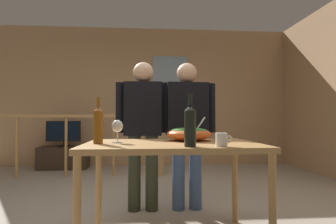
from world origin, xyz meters
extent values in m
plane|color=#9E9384|center=(0.00, 0.00, 0.00)|extent=(7.93, 7.93, 0.00)
cube|color=tan|center=(0.00, 2.99, 1.41)|extent=(6.10, 0.10, 2.82)
cube|color=#7F96A6|center=(0.55, 2.93, 1.81)|extent=(0.70, 0.03, 0.85)
cylinder|color=#B2844C|center=(-2.02, 1.92, 0.48)|extent=(0.04, 0.04, 0.97)
cylinder|color=#B2844C|center=(-1.25, 1.92, 0.48)|extent=(0.04, 0.04, 0.97)
cylinder|color=#B2844C|center=(-0.48, 1.92, 0.48)|extent=(0.04, 0.04, 0.97)
cylinder|color=#B2844C|center=(0.30, 1.92, 0.48)|extent=(0.04, 0.04, 0.97)
cube|color=#B2844C|center=(-1.25, 1.92, 0.99)|extent=(3.18, 0.07, 0.05)
cube|color=#B2844C|center=(0.30, 1.92, 0.53)|extent=(0.10, 0.10, 1.07)
cube|color=#38281E|center=(-1.50, 2.64, 0.21)|extent=(0.90, 0.40, 0.42)
cube|color=black|center=(-1.50, 2.64, 0.43)|extent=(0.20, 0.12, 0.02)
cylinder|color=black|center=(-1.50, 2.64, 0.48)|extent=(0.03, 0.03, 0.08)
cube|color=black|center=(-1.50, 2.61, 0.71)|extent=(0.63, 0.06, 0.38)
cube|color=black|center=(-1.50, 2.58, 0.71)|extent=(0.58, 0.01, 0.35)
cube|color=#B2844C|center=(0.26, -0.61, 0.74)|extent=(1.31, 0.83, 0.04)
cylinder|color=#B2844C|center=(-0.35, -0.99, 0.36)|extent=(0.05, 0.05, 0.72)
cylinder|color=#B2844C|center=(0.88, -0.99, 0.36)|extent=(0.05, 0.05, 0.72)
cylinder|color=#B2844C|center=(-0.35, -0.23, 0.36)|extent=(0.05, 0.05, 0.72)
cylinder|color=#B2844C|center=(0.88, -0.23, 0.36)|extent=(0.05, 0.05, 0.72)
ellipsoid|color=#DB5B23|center=(0.42, -0.43, 0.82)|extent=(0.37, 0.37, 0.11)
ellipsoid|color=#38702D|center=(0.42, -0.43, 0.85)|extent=(0.30, 0.30, 0.05)
cylinder|color=silver|center=(0.50, -0.43, 0.87)|extent=(0.14, 0.01, 0.19)
cylinder|color=silver|center=(-0.15, -0.60, 0.77)|extent=(0.08, 0.08, 0.01)
cylinder|color=silver|center=(-0.15, -0.60, 0.81)|extent=(0.01, 0.01, 0.08)
ellipsoid|color=silver|center=(-0.15, -0.60, 0.89)|extent=(0.09, 0.09, 0.09)
cylinder|color=brown|center=(-0.28, -0.66, 0.88)|extent=(0.07, 0.07, 0.24)
cone|color=brown|center=(-0.28, -0.66, 1.02)|extent=(0.07, 0.07, 0.03)
cylinder|color=brown|center=(-0.28, -0.66, 1.07)|extent=(0.03, 0.03, 0.07)
cylinder|color=black|center=(0.35, -0.92, 0.88)|extent=(0.08, 0.08, 0.24)
cone|color=black|center=(0.35, -0.92, 1.02)|extent=(0.08, 0.08, 0.04)
cylinder|color=black|center=(0.35, -0.92, 1.07)|extent=(0.03, 0.03, 0.07)
cylinder|color=white|center=(0.56, -0.93, 0.81)|extent=(0.08, 0.08, 0.09)
torus|color=white|center=(0.61, -0.93, 0.81)|extent=(0.05, 0.01, 0.05)
cylinder|color=#2D3323|center=(0.12, 0.16, 0.39)|extent=(0.13, 0.13, 0.77)
cylinder|color=#2D3323|center=(-0.06, 0.16, 0.39)|extent=(0.13, 0.13, 0.77)
cube|color=black|center=(0.03, 0.16, 1.05)|extent=(0.39, 0.24, 0.55)
cylinder|color=black|center=(0.28, 0.15, 1.06)|extent=(0.09, 0.09, 0.52)
cylinder|color=black|center=(-0.21, 0.17, 1.06)|extent=(0.09, 0.09, 0.52)
sphere|color=#D8A884|center=(0.03, 0.16, 1.43)|extent=(0.21, 0.21, 0.21)
cylinder|color=#3D5684|center=(0.58, 0.16, 0.39)|extent=(0.13, 0.13, 0.77)
cylinder|color=#3D5684|center=(0.40, 0.16, 0.39)|extent=(0.13, 0.13, 0.77)
cube|color=black|center=(0.49, 0.16, 1.05)|extent=(0.44, 0.24, 0.55)
cylinder|color=black|center=(0.76, 0.17, 1.06)|extent=(0.09, 0.09, 0.52)
cylinder|color=black|center=(0.23, 0.15, 1.06)|extent=(0.09, 0.09, 0.52)
sphere|color=#D8A884|center=(0.49, 0.16, 1.43)|extent=(0.21, 0.21, 0.21)
camera|label=1|loc=(0.07, -2.70, 0.95)|focal=29.32mm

